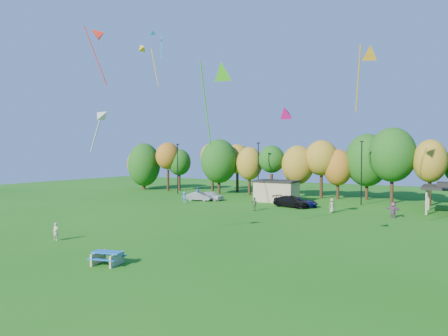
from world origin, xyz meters
The scene contains 22 objects.
ground centered at (0.00, 0.00, 0.00)m, with size 160.00×160.00×0.00m, color #19600F.
tree_line centered at (-1.03, 45.51, 5.91)m, with size 93.57×10.55×11.15m.
lamp_posts centered at (2.00, 40.00, 4.90)m, with size 64.50×0.25×9.09m.
utility_building centered at (-10.00, 38.00, 1.64)m, with size 6.30×4.30×3.25m.
picnic_table centered at (-6.48, 0.28, 0.49)m, with size 2.26×2.00×0.85m.
kite_flyer centered at (-15.61, 3.33, 0.75)m, with size 0.55×0.36×1.51m, color beige.
car_a centered at (-19.62, 34.72, 0.70)m, with size 1.66×4.13×1.41m, color silver.
car_b centered at (-20.89, 33.21, 0.67)m, with size 1.41×4.04×1.33m, color gray.
car_c centered at (-4.86, 33.91, 0.66)m, with size 2.19×4.75×1.32m, color #0D134E.
car_d centered at (-5.82, 33.08, 0.76)m, with size 2.14×5.26×1.53m, color black.
far_person_1 centered at (-8.79, 27.56, 0.87)m, with size 1.02×0.42×1.74m, color #5C7A4A.
far_person_2 centered at (0.30, 30.72, 0.88)m, with size 0.86×0.56×1.77m, color #918E63.
far_person_3 centered at (-21.08, 29.54, 0.84)m, with size 1.09×0.63×1.69m, color teal.
far_person_4 centered at (7.34, 30.25, 0.90)m, with size 1.67×0.53×1.80m, color #8F3B7D.
far_person_5 centered at (-23.93, 37.43, 0.85)m, with size 0.83×0.65×1.71m, color #4D61AB.
kite_0 centered at (3.03, 7.51, 10.11)m, with size 1.01×1.34×1.33m.
kite_1 centered at (-23.77, 26.04, 24.29)m, with size 1.80×2.36×4.28m.
kite_10 centered at (-4.28, 11.56, 14.40)m, with size 2.24×4.63×7.62m.
kite_12 centered at (7.43, 13.59, 14.93)m, with size 1.79×3.27×5.45m.
kite_13 centered at (-17.67, 16.65, 19.21)m, with size 3.01×1.72×5.25m.
kite_14 centered at (-18.66, 10.71, 19.44)m, with size 3.14×3.10×6.40m.
kite_15 centered at (-9.16, 2.56, 10.05)m, with size 2.09×1.03×3.37m.
Camera 1 is at (12.95, -18.41, 7.22)m, focal length 32.00 mm.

